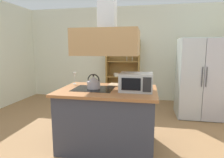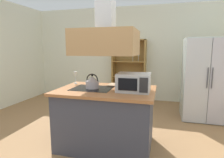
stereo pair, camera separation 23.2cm
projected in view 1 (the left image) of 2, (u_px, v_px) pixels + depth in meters
name	position (u px, v px, depth m)	size (l,w,h in m)	color
ground_plane	(99.00, 147.00, 2.91)	(7.80, 7.80, 0.00)	#956D46
wall_back	(124.00, 54.00, 5.60)	(6.00, 0.12, 2.70)	white
kitchen_island	(108.00, 118.00, 2.88)	(1.45, 0.99, 0.90)	#3C3F4D
range_hood	(107.00, 34.00, 2.68)	(0.90, 0.70, 1.29)	tan
refrigerator	(199.00, 78.00, 4.12)	(0.90, 0.77, 1.72)	#B3C3C4
dish_cabinet	(123.00, 74.00, 5.48)	(0.95, 0.40, 1.76)	olive
kettle	(94.00, 83.00, 2.84)	(0.20, 0.20, 0.22)	#BCB6C4
cutting_board	(119.00, 85.00, 3.10)	(0.34, 0.24, 0.02)	tan
microwave	(136.00, 82.00, 2.67)	(0.46, 0.35, 0.26)	#B7BABF
wine_glass_on_counter	(74.00, 75.00, 3.21)	(0.08, 0.08, 0.21)	silver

